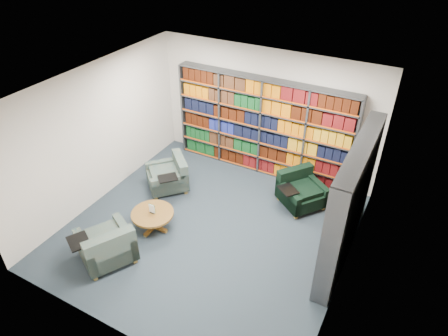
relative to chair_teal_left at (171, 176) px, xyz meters
The scene contains 7 objects.
room_shell 1.95m from the chair_teal_left, 28.93° to the right, with size 5.02×5.02×2.82m.
bookshelf_back 2.25m from the chair_teal_left, 48.20° to the left, with size 4.00×0.28×2.20m.
bookshelf_right 3.83m from the chair_teal_left, ahead, with size 0.28×2.50×2.20m.
chair_teal_left is the anchor object (origin of this frame).
chair_green_right 2.74m from the chair_teal_left, 17.19° to the left, with size 1.10×1.11×0.72m.
chair_teal_front 2.30m from the chair_teal_left, 82.75° to the right, with size 1.15×1.15×0.77m.
coffee_table 1.32m from the chair_teal_left, 69.72° to the right, with size 0.80×0.80×0.56m.
Camera 1 is at (2.94, -4.85, 5.21)m, focal length 32.00 mm.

